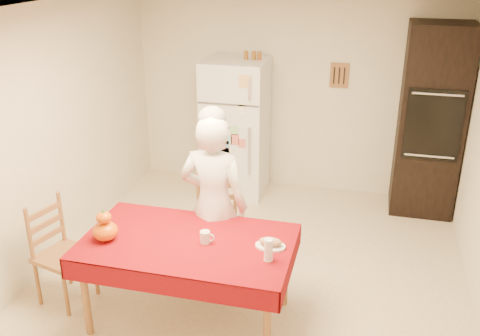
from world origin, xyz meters
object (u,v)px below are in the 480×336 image
(dining_table, at_px, (188,248))
(chair_far, at_px, (215,220))
(pumpkin_lower, at_px, (105,231))
(seated_woman, at_px, (214,205))
(refrigerator, at_px, (236,128))
(chair_left, at_px, (58,248))
(bread_plate, at_px, (270,246))
(wine_glass, at_px, (269,250))
(coffee_mug, at_px, (205,237))
(oven_cabinet, at_px, (430,121))

(dining_table, relative_size, chair_far, 1.79)
(pumpkin_lower, bearing_deg, seated_woman, 42.14)
(refrigerator, height_order, chair_left, refrigerator)
(bread_plate, bearing_deg, refrigerator, 110.42)
(dining_table, relative_size, pumpkin_lower, 8.30)
(pumpkin_lower, bearing_deg, refrigerator, 82.44)
(pumpkin_lower, height_order, wine_glass, wine_glass)
(dining_table, distance_m, coffee_mug, 0.19)
(chair_far, xyz_separation_m, pumpkin_lower, (-0.62, -0.97, 0.33))
(bread_plate, bearing_deg, chair_far, 131.99)
(chair_far, height_order, chair_left, same)
(refrigerator, distance_m, dining_table, 2.62)
(seated_woman, distance_m, bread_plate, 0.74)
(refrigerator, distance_m, coffee_mug, 2.63)
(chair_left, bearing_deg, wine_glass, -79.06)
(dining_table, xyz_separation_m, pumpkin_lower, (-0.64, -0.15, 0.15))
(refrigerator, distance_m, chair_left, 2.78)
(oven_cabinet, xyz_separation_m, dining_table, (-2.00, -2.64, -0.41))
(seated_woman, bearing_deg, wine_glass, 138.54)
(dining_table, xyz_separation_m, chair_left, (-1.21, 0.00, -0.18))
(wine_glass, distance_m, bread_plate, 0.20)
(chair_left, distance_m, pumpkin_lower, 0.67)
(coffee_mug, bearing_deg, chair_left, -179.88)
(chair_far, distance_m, seated_woman, 0.48)
(dining_table, bearing_deg, seated_woman, 81.91)
(seated_woman, bearing_deg, oven_cabinet, -128.15)
(chair_far, bearing_deg, refrigerator, 92.59)
(refrigerator, relative_size, pumpkin_lower, 8.30)
(pumpkin_lower, bearing_deg, dining_table, 12.76)
(refrigerator, bearing_deg, chair_far, -81.81)
(oven_cabinet, bearing_deg, refrigerator, -178.82)
(dining_table, xyz_separation_m, coffee_mug, (0.15, 0.00, 0.12))
(chair_left, distance_m, seated_woman, 1.42)
(dining_table, bearing_deg, refrigerator, 96.11)
(chair_left, bearing_deg, seated_woman, -54.06)
(oven_cabinet, height_order, chair_left, oven_cabinet)
(chair_far, xyz_separation_m, bread_plate, (0.69, -0.77, 0.26))
(chair_left, xyz_separation_m, coffee_mug, (1.36, 0.00, 0.30))
(seated_woman, height_order, coffee_mug, seated_woman)
(refrigerator, height_order, oven_cabinet, oven_cabinet)
(chair_left, bearing_deg, oven_cabinet, -35.90)
(dining_table, distance_m, chair_left, 1.22)
(wine_glass, xyz_separation_m, bread_plate, (-0.02, 0.18, -0.08))
(dining_table, bearing_deg, oven_cabinet, 52.88)
(dining_table, height_order, wine_glass, wine_glass)
(wine_glass, bearing_deg, pumpkin_lower, -178.98)
(seated_woman, bearing_deg, bread_plate, 147.49)
(chair_left, height_order, pumpkin_lower, chair_left)
(refrigerator, height_order, coffee_mug, refrigerator)
(dining_table, distance_m, pumpkin_lower, 0.67)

